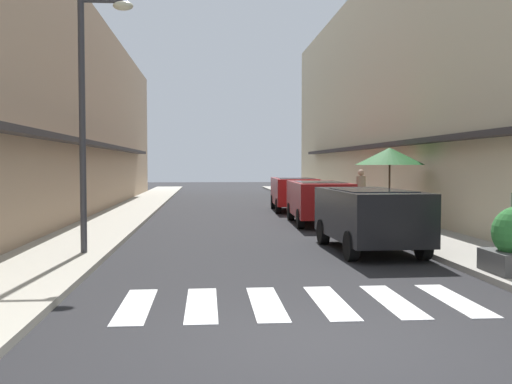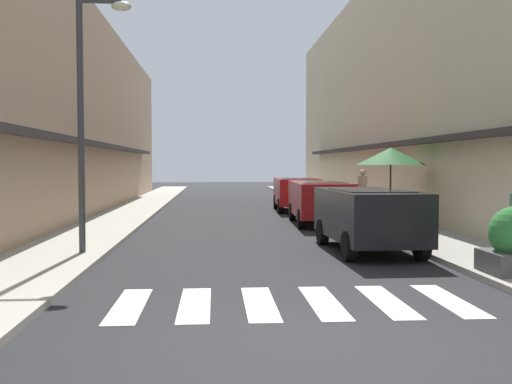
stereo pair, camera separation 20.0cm
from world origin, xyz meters
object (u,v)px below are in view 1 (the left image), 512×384
Objects in this scene: parked_car_near at (369,213)px; parked_car_mid at (319,197)px; parked_car_far at (294,190)px; street_lamp at (91,96)px; cafe_umbrella at (390,157)px; pedestrian_walking_far at (361,192)px.

parked_car_mid is (-0.00, 6.42, 0.00)m from parked_car_near.
parked_car_near is 12.27m from parked_car_far.
parked_car_mid is at bearing 47.28° from street_lamp.
parked_car_far is (0.00, 5.85, -0.00)m from parked_car_mid.
parked_car_near is 5.38m from cafe_umbrella.
parked_car_near is at bearing 3.91° from street_lamp.
pedestrian_walking_far is (1.76, 1.09, 0.12)m from parked_car_mid.
cafe_umbrella is (1.98, -1.61, 1.38)m from parked_car_mid.
cafe_umbrella is at bearing -75.16° from parked_car_far.
parked_car_mid is at bearing 140.84° from cafe_umbrella.
cafe_umbrella reaches higher than parked_car_far.
parked_car_near is at bearing -90.00° from parked_car_mid.
parked_car_near is 0.96× the size of parked_car_far.
pedestrian_walking_far is at bearing 31.75° from parked_car_mid.
pedestrian_walking_far reaches higher than parked_car_far.
parked_car_mid is 5.85m from parked_car_far.
parked_car_mid is at bearing -90.00° from parked_car_far.
cafe_umbrella reaches higher than parked_car_mid.
street_lamp reaches higher than parked_car_far.
parked_car_near and parked_car_far have the same top height.
parked_car_mid is 1.80× the size of cafe_umbrella.
parked_car_near is at bearing -39.75° from pedestrian_walking_far.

